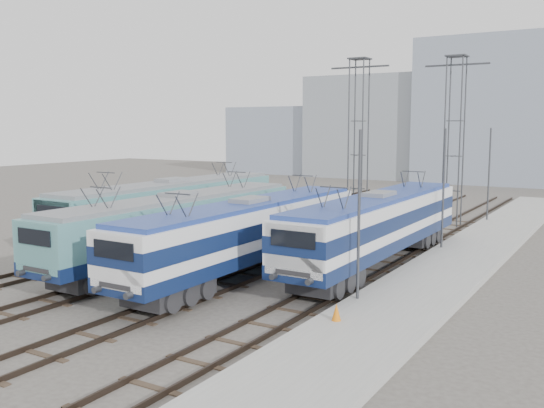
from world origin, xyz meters
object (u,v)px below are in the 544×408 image
at_px(locomotive_center_right, 248,230).
at_px(mast_front, 359,219).
at_px(mast_rear, 489,176).
at_px(safety_cone, 336,312).
at_px(locomotive_far_left, 171,205).
at_px(catenary_tower_east, 454,133).
at_px(locomotive_far_right, 377,223).
at_px(catenary_tower_west, 358,133).
at_px(locomotive_center_left, 176,223).
at_px(mast_mid, 443,191).

bearing_deg(locomotive_center_right, mast_front, -15.21).
bearing_deg(mast_front, mast_rear, 90.00).
bearing_deg(safety_cone, locomotive_far_left, 148.67).
height_order(locomotive_far_left, safety_cone, locomotive_far_left).
relative_size(catenary_tower_east, safety_cone, 19.57).
bearing_deg(locomotive_far_right, mast_rear, 83.88).
distance_m(mast_front, safety_cone, 4.16).
bearing_deg(catenary_tower_west, locomotive_far_right, -63.03).
relative_size(catenary_tower_west, safety_cone, 19.57).
height_order(locomotive_center_left, catenary_tower_west, catenary_tower_west).
xyz_separation_m(locomotive_center_right, mast_rear, (6.35, 22.27, 1.26)).
relative_size(locomotive_center_right, mast_front, 2.50).
distance_m(catenary_tower_west, mast_rear, 9.99).
xyz_separation_m(catenary_tower_west, catenary_tower_east, (6.50, 2.00, 0.00)).
relative_size(locomotive_center_right, mast_rear, 2.50).
bearing_deg(mast_rear, catenary_tower_east, -136.40).
bearing_deg(locomotive_center_right, safety_cone, -34.50).
bearing_deg(locomotive_far_left, mast_rear, 48.46).
relative_size(locomotive_center_left, mast_mid, 2.50).
distance_m(locomotive_center_right, safety_cone, 8.42).
height_order(catenary_tower_east, mast_mid, catenary_tower_east).
xyz_separation_m(locomotive_far_right, catenary_tower_west, (-6.75, 13.26, 4.37)).
height_order(locomotive_center_right, locomotive_far_right, locomotive_far_right).
height_order(locomotive_far_left, mast_front, mast_front).
bearing_deg(locomotive_center_left, locomotive_center_right, -1.91).
height_order(locomotive_far_left, mast_mid, mast_mid).
relative_size(locomotive_center_right, catenary_tower_east, 1.46).
bearing_deg(locomotive_far_left, catenary_tower_east, 49.16).
bearing_deg(mast_rear, catenary_tower_west, -155.06).
relative_size(catenary_tower_east, mast_rear, 1.71).
bearing_deg(locomotive_center_right, catenary_tower_east, 78.16).
xyz_separation_m(locomotive_far_left, catenary_tower_west, (6.75, 13.33, 4.37)).
bearing_deg(locomotive_far_right, locomotive_center_left, -151.63).
bearing_deg(locomotive_far_right, mast_mid, 70.63).
bearing_deg(locomotive_center_right, locomotive_far_right, 48.07).
bearing_deg(mast_mid, mast_front, -90.00).
height_order(locomotive_far_right, mast_mid, mast_mid).
distance_m(locomotive_center_left, locomotive_center_right, 4.50).
bearing_deg(catenary_tower_west, catenary_tower_east, 17.10).
distance_m(locomotive_far_left, mast_mid, 16.29).
height_order(mast_front, mast_rear, same).
bearing_deg(locomotive_center_left, mast_front, -9.81).
height_order(mast_front, safety_cone, mast_front).
xyz_separation_m(mast_mid, safety_cone, (0.46, -14.95, -2.89)).
bearing_deg(locomotive_center_right, mast_rear, 74.09).
xyz_separation_m(locomotive_center_left, catenary_tower_east, (8.75, 20.12, 4.46)).
xyz_separation_m(catenary_tower_east, mast_mid, (2.10, -10.00, -3.14)).
height_order(locomotive_far_right, mast_rear, mast_rear).
bearing_deg(mast_mid, catenary_tower_east, 101.86).
relative_size(mast_front, safety_cone, 11.42).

